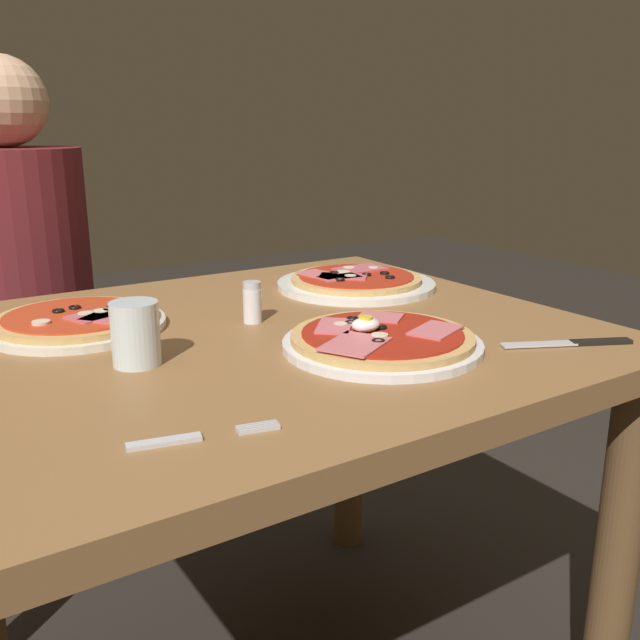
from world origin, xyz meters
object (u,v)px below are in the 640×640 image
dining_table (251,406)px  diner_person (28,327)px  water_glass_near (136,338)px  knife (576,343)px  fork (192,438)px  salt_shaker (252,302)px  pizza_across_left (77,322)px  pizza_across_right (356,282)px  pizza_foreground (382,340)px

dining_table → diner_person: size_ratio=0.87×
water_glass_near → knife: (0.56, -0.27, -0.03)m
dining_table → fork: fork is taller
water_glass_near → diner_person: size_ratio=0.07×
salt_shaker → knife: bearing=-47.1°
fork → water_glass_near: bearing=83.0°
pizza_across_left → water_glass_near: water_glass_near is taller
pizza_across_right → salt_shaker: salt_shaker is taller
pizza_across_left → diner_person: bearing=86.7°
dining_table → diner_person: (-0.18, 0.82, -0.04)m
dining_table → pizza_across_right: pizza_across_right is taller
dining_table → salt_shaker: (0.03, 0.05, 0.15)m
water_glass_near → salt_shaker: water_glass_near is taller
dining_table → pizza_across_left: bearing=141.9°
fork → salt_shaker: (0.26, 0.35, 0.03)m
fork → pizza_across_left: bearing=88.9°
pizza_foreground → fork: bearing=-159.4°
pizza_across_left → pizza_foreground: bearing=-45.2°
pizza_foreground → water_glass_near: 0.34m
pizza_across_left → water_glass_near: bearing=-84.0°
water_glass_near → diner_person: (0.02, 0.86, -0.20)m
fork → diner_person: diner_person is taller
salt_shaker → diner_person: size_ratio=0.06×
pizza_foreground → knife: pizza_foreground is taller
pizza_foreground → salt_shaker: 0.24m
pizza_across_right → knife: bearing=-83.6°
diner_person → water_glass_near: bearing=89.0°
pizza_across_left → pizza_across_right: same height
dining_table → knife: knife is taller
pizza_across_left → fork: 0.47m
pizza_foreground → pizza_across_right: size_ratio=0.93×
pizza_across_left → knife: bearing=-39.3°
diner_person → pizza_across_right: bearing=126.9°
salt_shaker → diner_person: (-0.21, 0.77, -0.20)m
pizza_across_left → diner_person: 0.67m
pizza_across_left → knife: (0.58, -0.48, -0.01)m
dining_table → water_glass_near: (-0.19, -0.05, 0.16)m
water_glass_near → knife: size_ratio=0.47×
water_glass_near → dining_table: bearing=13.6°
water_glass_near → salt_shaker: 0.24m
fork → diner_person: size_ratio=0.13×
pizza_foreground → pizza_across_right: bearing=59.5°
pizza_across_right → diner_person: diner_person is taller
knife → fork: bearing=179.1°
dining_table → pizza_across_right: bearing=26.7°
dining_table → salt_shaker: bearing=56.4°
pizza_across_left → dining_table: bearing=-38.1°
pizza_foreground → fork: size_ratio=1.82×
pizza_foreground → dining_table: bearing=125.6°
pizza_across_right → fork: size_ratio=1.96×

